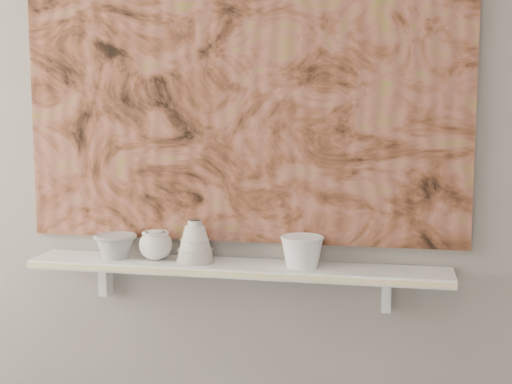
% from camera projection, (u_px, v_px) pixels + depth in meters
% --- Properties ---
extents(wall_back, '(3.60, 0.00, 3.60)m').
position_uv_depth(wall_back, '(242.00, 135.00, 2.39)').
color(wall_back, gray).
rests_on(wall_back, floor).
extents(shelf, '(1.40, 0.18, 0.03)m').
position_uv_depth(shelf, '(236.00, 268.00, 2.35)').
color(shelf, silver).
rests_on(shelf, wall_back).
extents(shelf_stripe, '(1.40, 0.01, 0.02)m').
position_uv_depth(shelf_stripe, '(229.00, 275.00, 2.26)').
color(shelf_stripe, beige).
rests_on(shelf_stripe, shelf).
extents(bracket_left, '(0.03, 0.06, 0.12)m').
position_uv_depth(bracket_left, '(106.00, 278.00, 2.52)').
color(bracket_left, silver).
rests_on(bracket_left, wall_back).
extents(bracket_right, '(0.03, 0.06, 0.12)m').
position_uv_depth(bracket_right, '(387.00, 293.00, 2.33)').
color(bracket_right, silver).
rests_on(bracket_right, wall_back).
extents(painting, '(1.50, 0.02, 1.10)m').
position_uv_depth(painting, '(241.00, 77.00, 2.35)').
color(painting, brown).
rests_on(painting, wall_back).
extents(house_motif, '(0.09, 0.00, 0.08)m').
position_uv_depth(house_motif, '(377.00, 173.00, 2.29)').
color(house_motif, black).
rests_on(house_motif, painting).
extents(bowl_grey, '(0.19, 0.19, 0.08)m').
position_uv_depth(bowl_grey, '(116.00, 246.00, 2.43)').
color(bowl_grey, '#9F9F9D').
rests_on(bowl_grey, shelf).
extents(cup_cream, '(0.13, 0.13, 0.10)m').
position_uv_depth(cup_cream, '(156.00, 245.00, 2.40)').
color(cup_cream, beige).
rests_on(cup_cream, shelf).
extents(bell_vessel, '(0.17, 0.17, 0.14)m').
position_uv_depth(bell_vessel, '(195.00, 241.00, 2.37)').
color(bell_vessel, beige).
rests_on(bell_vessel, shelf).
extents(bowl_white, '(0.16, 0.16, 0.10)m').
position_uv_depth(bowl_white, '(302.00, 251.00, 2.30)').
color(bowl_white, silver).
rests_on(bowl_white, shelf).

